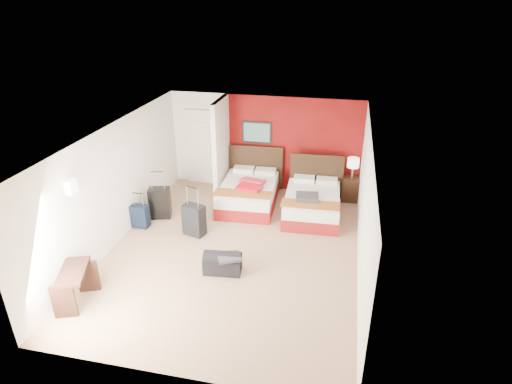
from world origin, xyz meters
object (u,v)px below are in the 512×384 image
(red_suitcase_open, at_px, (251,184))
(suitcase_black, at_px, (160,204))
(bed_right, at_px, (312,205))
(suitcase_navy, at_px, (140,217))
(desk, at_px, (76,287))
(suitcase_charcoal, at_px, (194,221))
(table_lamp, at_px, (353,168))
(duffel_bag, at_px, (223,264))
(nightstand, at_px, (351,189))
(bed_left, at_px, (248,195))

(red_suitcase_open, height_order, suitcase_black, suitcase_black)
(bed_right, bearing_deg, suitcase_navy, -161.80)
(suitcase_navy, distance_m, desk, 2.64)
(suitcase_black, height_order, suitcase_charcoal, suitcase_black)
(red_suitcase_open, height_order, suitcase_charcoal, suitcase_charcoal)
(desk, bearing_deg, table_lamp, 27.92)
(red_suitcase_open, height_order, duffel_bag, red_suitcase_open)
(nightstand, bearing_deg, red_suitcase_open, -160.03)
(red_suitcase_open, xyz_separation_m, suitcase_charcoal, (-0.93, -1.54, -0.28))
(bed_right, bearing_deg, nightstand, 47.72)
(suitcase_charcoal, xyz_separation_m, duffel_bag, (0.99, -1.19, -0.16))
(suitcase_black, relative_size, suitcase_charcoal, 1.06)
(nightstand, distance_m, suitcase_navy, 5.21)
(red_suitcase_open, relative_size, desk, 0.96)
(table_lamp, relative_size, suitcase_navy, 0.99)
(bed_left, xyz_separation_m, duffel_bag, (0.16, -2.83, -0.10))
(red_suitcase_open, distance_m, desk, 4.64)
(desk, bearing_deg, suitcase_black, 66.91)
(bed_left, xyz_separation_m, suitcase_charcoal, (-0.83, -1.64, 0.06))
(suitcase_charcoal, xyz_separation_m, suitcase_navy, (-1.29, 0.04, -0.08))
(bed_left, distance_m, suitcase_charcoal, 1.84)
(nightstand, relative_size, suitcase_charcoal, 0.90)
(nightstand, xyz_separation_m, suitcase_charcoal, (-3.30, -2.49, 0.03))
(suitcase_black, height_order, suitcase_navy, suitcase_black)
(bed_left, relative_size, desk, 2.30)
(bed_right, bearing_deg, desk, -134.12)
(suitcase_navy, bearing_deg, desk, -85.61)
(bed_left, xyz_separation_m, desk, (-2.00, -4.23, 0.06))
(nightstand, height_order, table_lamp, table_lamp)
(red_suitcase_open, bearing_deg, duffel_bag, -77.64)
(red_suitcase_open, height_order, nightstand, red_suitcase_open)
(bed_right, height_order, suitcase_navy, bed_right)
(bed_right, relative_size, suitcase_charcoal, 2.67)
(bed_right, height_order, suitcase_black, suitcase_black)
(table_lamp, bearing_deg, red_suitcase_open, -158.35)
(bed_right, distance_m, table_lamp, 1.49)
(table_lamp, distance_m, desk, 6.79)
(bed_left, distance_m, desk, 4.68)
(red_suitcase_open, bearing_deg, bed_left, 146.10)
(desk, bearing_deg, suitcase_charcoal, 44.93)
(duffel_bag, distance_m, desk, 2.58)
(duffel_bag, bearing_deg, bed_right, 55.25)
(suitcase_navy, xyz_separation_m, desk, (0.12, -2.63, 0.08))
(nightstand, distance_m, suitcase_charcoal, 4.13)
(bed_left, distance_m, nightstand, 2.62)
(duffel_bag, bearing_deg, red_suitcase_open, 85.23)
(table_lamp, bearing_deg, suitcase_charcoal, -143.03)
(suitcase_black, xyz_separation_m, suitcase_navy, (-0.25, -0.53, -0.10))
(desk, bearing_deg, red_suitcase_open, 42.39)
(nightstand, bearing_deg, bed_left, -162.88)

